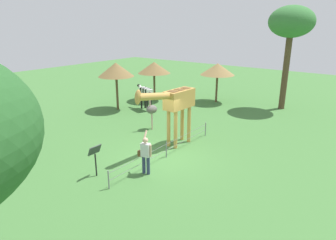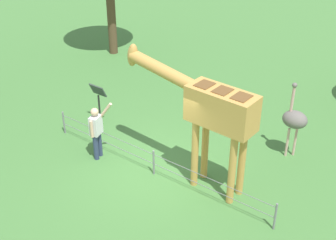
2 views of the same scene
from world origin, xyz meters
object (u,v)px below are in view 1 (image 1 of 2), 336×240
Objects in this scene: shade_hut_near at (218,69)px; tree_west at (291,24)px; visitor at (146,153)px; info_sign at (95,154)px; shade_hut_far at (154,68)px; shade_hut_aside at (116,70)px; ostrich at (152,109)px; giraffe at (175,103)px; zebra at (145,93)px.

tree_west is at bearing 104.49° from shade_hut_near.
info_sign is (1.36, -1.46, 0.05)m from visitor.
shade_hut_far is 0.91× the size of shade_hut_aside.
shade_hut_near reaches higher than info_sign.
ostrich is 5.21m from shade_hut_aside.
shade_hut_aside reaches higher than visitor.
shade_hut_far is at bearing 174.02° from shade_hut_aside.
ostrich is 5.97m from info_sign.
giraffe reaches higher than shade_hut_far.
shade_hut_aside is 2.50× the size of info_sign.
tree_west is at bearing 169.51° from info_sign.
zebra is 1.37× the size of info_sign.
shade_hut_near is at bearing -171.86° from info_sign.
shade_hut_aside is at bearing -110.34° from ostrich.
shade_hut_aside reaches higher than shade_hut_near.
zebra is (-4.11, -5.56, -1.06)m from giraffe.
shade_hut_far reaches higher than info_sign.
zebra is 10.81m from tree_west.
ostrich is 0.75× the size of shade_hut_near.
ostrich reaches higher than zebra.
giraffe is at bearing 16.05° from shade_hut_near.
visitor is 5.45m from ostrich.
shade_hut_far is 3.66m from shade_hut_aside.
ostrich is 11.12m from tree_west.
ostrich is (-4.31, -3.32, 0.27)m from visitor.
shade_hut_aside is 12.13m from tree_west.
ostrich is at bearing 38.50° from shade_hut_far.
ostrich is at bearing 46.33° from zebra.
ostrich is 0.74× the size of shade_hut_far.
ostrich is at bearing -142.37° from visitor.
info_sign is at bearing 29.75° from zebra.
shade_hut_far reaches higher than shade_hut_near.
zebra is at bearing -150.25° from info_sign.
shade_hut_aside is (-1.72, -4.63, 1.64)m from ostrich.
shade_hut_far is at bearing -67.47° from tree_west.
visitor reaches higher than info_sign.
info_sign is (8.56, 4.90, -0.21)m from zebra.
shade_hut_far is at bearing -141.50° from ostrich.
shade_hut_far is (-2.45, -1.22, 1.41)m from zebra.
ostrich is 7.93m from shade_hut_near.
visitor is 0.58× the size of shade_hut_near.
shade_hut_near is at bearing 143.15° from shade_hut_aside.
giraffe is 0.55× the size of tree_west.
zebra is 0.55× the size of shade_hut_aside.
giraffe is 4.68m from info_sign.
giraffe is 9.44m from shade_hut_far.
giraffe is at bearing 67.75° from shade_hut_aside.
shade_hut_aside is (-6.03, -7.96, 1.91)m from visitor.
tree_west reaches higher than visitor.
visitor is 2.00m from info_sign.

